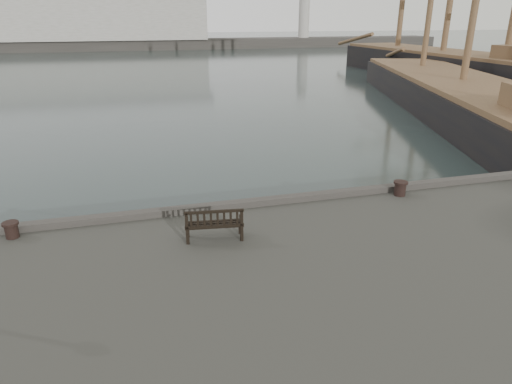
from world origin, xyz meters
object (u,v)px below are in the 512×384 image
(bollard_right, at_px, (400,188))
(bench, at_px, (214,229))
(tall_ship_far, at_px, (440,71))
(bollard_left, at_px, (11,230))
(tall_ship_main, at_px, (459,104))

(bollard_right, bearing_deg, bench, -167.13)
(bench, distance_m, tall_ship_far, 47.63)
(bollard_left, relative_size, bollard_right, 0.92)
(bollard_right, bearing_deg, tall_ship_main, 47.23)
(bench, distance_m, bollard_right, 5.99)
(bench, distance_m, bollard_left, 4.88)
(bench, height_order, bollard_right, bench)
(tall_ship_far, bearing_deg, bollard_left, -137.93)
(bench, height_order, bollard_left, bench)
(bench, bearing_deg, bollard_left, 171.29)
(bench, bearing_deg, bollard_right, 20.77)
(bench, bearing_deg, tall_ship_far, 55.37)
(tall_ship_main, bearing_deg, bollard_right, -114.35)
(tall_ship_main, distance_m, tall_ship_far, 20.31)
(tall_ship_main, height_order, tall_ship_far, tall_ship_far)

